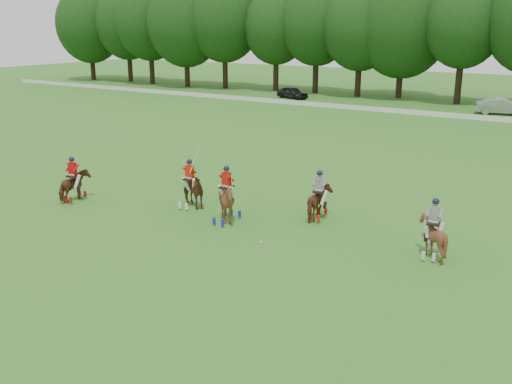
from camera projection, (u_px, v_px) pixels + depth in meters
The scene contains 11 objects.
ground at pixel (145, 242), 22.21m from camera, with size 180.00×180.00×0.00m, color #23651D.
tree_line at pixel (467, 24), 58.57m from camera, with size 117.98×14.32×14.75m.
boundary_rail at pixel (430, 114), 52.85m from camera, with size 120.00×0.10×0.44m, color white.
car_left at pixel (292, 93), 65.18m from camera, with size 1.58×3.94×1.34m, color black.
car_mid at pixel (502, 106), 53.53m from camera, with size 1.61×4.61×1.52m, color #9B9BA0.
polo_red_a at pixel (74, 185), 27.23m from camera, with size 1.10×1.81×2.17m.
polo_red_b at pixel (190, 190), 26.26m from camera, with size 1.63×1.41×2.83m.
polo_red_c at pixel (227, 202), 24.22m from camera, with size 1.51×1.69×2.49m.
polo_stripe_a at pixel (319, 202), 24.65m from camera, with size 1.12×1.84×2.19m.
polo_stripe_b at pixel (433, 236), 20.62m from camera, with size 1.38×1.51×2.23m.
polo_ball at pixel (261, 242), 22.12m from camera, with size 0.09×0.09×0.09m, color white.
Camera 1 is at (14.84, -15.13, 8.16)m, focal length 40.00 mm.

